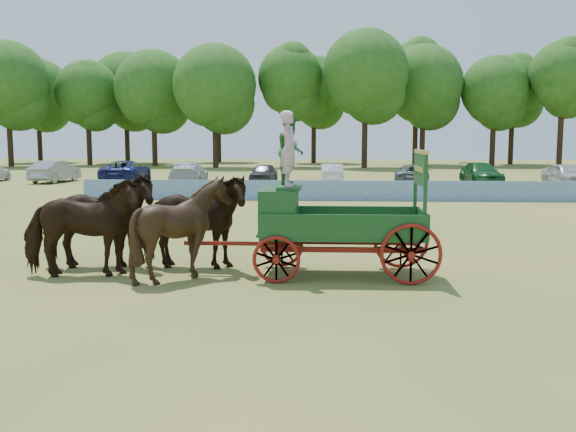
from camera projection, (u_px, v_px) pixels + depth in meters
The scene contains 9 objects.
ground at pixel (374, 274), 15.46m from camera, with size 160.00×160.00×0.00m, color olive.
horse_lead_left at pixel (82, 227), 14.99m from camera, with size 1.29×2.82×2.38m, color black.
horse_lead_right at pixel (98, 221), 16.08m from camera, with size 1.29×2.82×2.38m, color black.
horse_wheel_left at pixel (183, 228), 14.85m from camera, with size 1.93×2.17×2.39m, color black.
horse_wheel_right at pixel (193, 222), 15.94m from camera, with size 1.29×2.82×2.38m, color black.
farm_dray at pixel (310, 204), 15.18m from camera, with size 6.00×2.00×3.88m.
sponsor_banner at pixel (329, 190), 33.28m from camera, with size 26.00×0.08×1.05m, color #1B5095.
parked_cars at pixel (337, 173), 45.19m from camera, with size 53.17×6.50×1.61m.
treeline at pixel (267, 85), 73.20m from camera, with size 91.57×23.15×14.70m.
Camera 1 is at (-1.20, -15.26, 3.29)m, focal length 40.00 mm.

